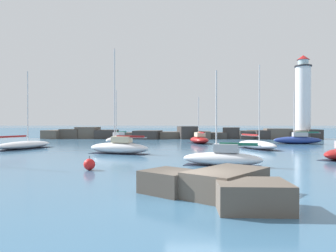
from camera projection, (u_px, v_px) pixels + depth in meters
name	position (u px, v px, depth m)	size (l,w,h in m)	color
ground_plane	(193.00, 199.00, 14.24)	(600.00, 600.00, 0.00)	#3D6B8E
open_sea_beyond	(177.00, 131.00, 125.84)	(400.00, 116.00, 0.01)	#2D5B7F
breakwater_jetty	(180.00, 134.00, 66.01)	(55.54, 7.45, 2.50)	brown
lighthouse	(303.00, 102.00, 65.22)	(3.89, 3.89, 16.66)	gray
foreground_rocks	(219.00, 185.00, 14.31)	(6.40, 6.00, 1.17)	brown
sailboat_moored_0	(256.00, 144.00, 40.39)	(4.73, 7.47, 10.32)	white
sailboat_moored_1	(298.00, 140.00, 49.98)	(7.26, 2.33, 7.97)	navy
sailboat_moored_3	(119.00, 147.00, 34.39)	(6.98, 3.95, 11.09)	white
sailboat_moored_4	(24.00, 145.00, 40.69)	(5.49, 8.39, 9.74)	white
sailboat_moored_5	(199.00, 139.00, 50.97)	(3.67, 5.74, 7.27)	maroon
sailboat_moored_6	(118.00, 139.00, 51.62)	(3.97, 6.75, 8.41)	white
sailboat_moored_8	(223.00, 158.00, 24.93)	(6.30, 3.28, 7.29)	white
mooring_buoy_orange_near	(89.00, 164.00, 22.67)	(0.80, 0.80, 1.00)	red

